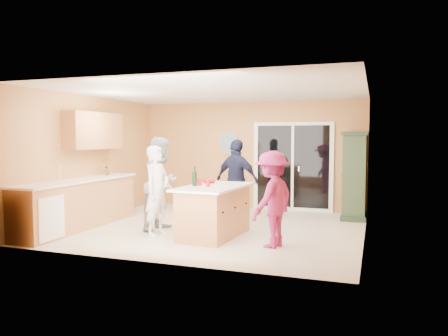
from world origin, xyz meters
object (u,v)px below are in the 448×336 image
(woman_white, at_px, (157,191))
(woman_navy, at_px, (237,181))
(kitchen_island, at_px, (214,213))
(woman_grey, at_px, (162,184))
(green_hutch, at_px, (355,176))
(woman_magenta, at_px, (272,199))

(woman_white, bearing_deg, woman_navy, -20.72)
(kitchen_island, height_order, woman_white, woman_white)
(kitchen_island, height_order, woman_grey, woman_grey)
(woman_white, relative_size, woman_grey, 0.91)
(woman_navy, bearing_deg, woman_grey, 64.35)
(woman_navy, bearing_deg, green_hutch, -135.34)
(kitchen_island, bearing_deg, woman_white, -160.30)
(kitchen_island, distance_m, woman_white, 1.08)
(kitchen_island, height_order, woman_navy, woman_navy)
(kitchen_island, bearing_deg, green_hutch, 53.30)
(kitchen_island, relative_size, woman_navy, 1.03)
(woman_grey, relative_size, woman_magenta, 1.14)
(green_hutch, xyz_separation_m, woman_navy, (-2.27, -1.19, -0.05))
(green_hutch, relative_size, woman_white, 1.16)
(woman_white, xyz_separation_m, woman_grey, (-0.15, 0.48, 0.07))
(green_hutch, bearing_deg, kitchen_island, -130.80)
(woman_white, distance_m, woman_magenta, 2.11)
(woman_white, xyz_separation_m, woman_navy, (0.95, 1.68, 0.06))
(kitchen_island, distance_m, woman_magenta, 1.24)
(kitchen_island, relative_size, green_hutch, 0.95)
(woman_grey, xyz_separation_m, woman_magenta, (2.26, -0.59, -0.11))
(green_hutch, height_order, woman_grey, green_hutch)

